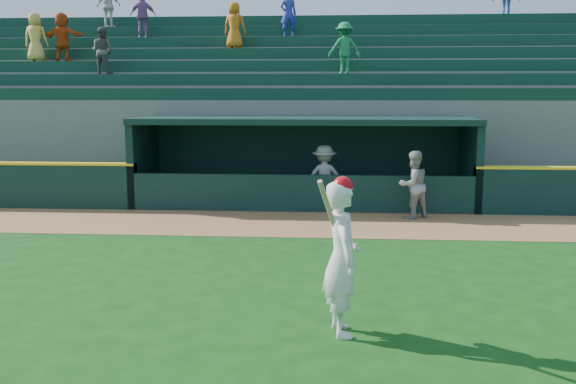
{
  "coord_description": "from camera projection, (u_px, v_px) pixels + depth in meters",
  "views": [
    {
      "loc": [
        0.88,
        -10.28,
        3.17
      ],
      "look_at": [
        0.0,
        1.6,
        1.3
      ],
      "focal_mm": 40.0,
      "sensor_mm": 36.0,
      "label": 1
    }
  ],
  "objects": [
    {
      "name": "dugout_player_front",
      "position": [
        413.0,
        185.0,
        16.07
      ],
      "size": [
        1.04,
        0.98,
        1.71
      ],
      "primitive_type": "imported",
      "rotation": [
        0.0,
        0.0,
        3.67
      ],
      "color": "#9A9A95",
      "rests_on": "ground"
    },
    {
      "name": "dugout",
      "position": [
        304.0,
        156.0,
        18.36
      ],
      "size": [
        9.4,
        2.8,
        2.46
      ],
      "color": "slate",
      "rests_on": "ground"
    },
    {
      "name": "warning_track",
      "position": [
        298.0,
        224.0,
        15.51
      ],
      "size": [
        40.0,
        3.0,
        0.01
      ],
      "primitive_type": "cube",
      "color": "olive",
      "rests_on": "ground"
    },
    {
      "name": "ground",
      "position": [
        281.0,
        284.0,
        10.68
      ],
      "size": [
        120.0,
        120.0,
        0.0
      ],
      "primitive_type": "plane",
      "color": "#114110",
      "rests_on": "ground"
    },
    {
      "name": "stands",
      "position": [
        310.0,
        114.0,
        22.7
      ],
      "size": [
        34.5,
        6.25,
        7.55
      ],
      "color": "slate",
      "rests_on": "ground"
    },
    {
      "name": "dugout_player_inside",
      "position": [
        324.0,
        177.0,
        17.45
      ],
      "size": [
        1.19,
        0.77,
        1.74
      ],
      "primitive_type": "imported",
      "rotation": [
        0.0,
        0.0,
        3.25
      ],
      "color": "#9D9C98",
      "rests_on": "ground"
    },
    {
      "name": "batter_at_plate",
      "position": [
        342.0,
        256.0,
        8.35
      ],
      "size": [
        0.64,
        0.87,
        2.12
      ],
      "color": "white",
      "rests_on": "ground"
    }
  ]
}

